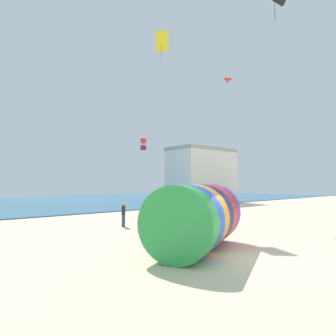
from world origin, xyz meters
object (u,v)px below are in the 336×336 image
Objects in this scene: kite_red_parafoil at (227,79)px; kite_red_box at (143,144)px; bystander_near_water at (123,214)px; bystander_mid_beach at (150,207)px; giant_inflatable_tube at (197,217)px; kite_handler at (209,221)px; kite_yellow_diamond at (162,41)px.

kite_red_box is at bearing 116.66° from kite_red_parafoil.
bystander_mid_beach reaches higher than bystander_near_water.
giant_inflatable_tube is at bearing -99.45° from bystander_near_water.
kite_handler is 1.37× the size of kite_red_box.
bystander_mid_beach is at bearing 61.97° from giant_inflatable_tube.
bystander_mid_beach is at bearing 73.66° from kite_handler.
kite_red_box reaches higher than bystander_mid_beach.
kite_handler is 0.96× the size of bystander_mid_beach.
kite_handler is at bearing -106.34° from bystander_mid_beach.
kite_red_box is 9.84m from kite_red_parafoil.
bystander_near_water is (-2.05, 6.05, 0.03)m from kite_handler.
bystander_near_water is (-9.58, 1.61, -11.25)m from kite_red_parafoil.
kite_red_parafoil is 6.63m from kite_yellow_diamond.
giant_inflatable_tube is 3.98× the size of kite_handler.
bystander_mid_beach is (4.77, 3.21, 0.01)m from bystander_near_water.
kite_handler is 16.78m from kite_yellow_diamond.
kite_red_parafoil reaches higher than kite_handler.
giant_inflatable_tube is 16.69m from kite_red_parafoil.
kite_yellow_diamond reaches higher than giant_inflatable_tube.
kite_yellow_diamond reaches higher than bystander_mid_beach.
kite_red_parafoil reaches higher than bystander_mid_beach.
bystander_mid_beach reaches higher than kite_handler.
bystander_mid_beach is at bearing 134.95° from kite_red_parafoil.
bystander_mid_beach is (6.16, 11.57, -0.62)m from giant_inflatable_tube.
kite_yellow_diamond reaches higher than kite_red_parafoil.
kite_yellow_diamond is 15.41m from bystander_near_water.
kite_handler is at bearing -110.05° from kite_yellow_diamond.
bystander_near_water is 0.99× the size of bystander_mid_beach.
kite_yellow_diamond reaches higher than bystander_near_water.
giant_inflatable_tube is 7.54× the size of kite_red_parafoil.
kite_red_box is 9.45m from kite_yellow_diamond.
kite_red_box is 0.70× the size of bystander_mid_beach.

